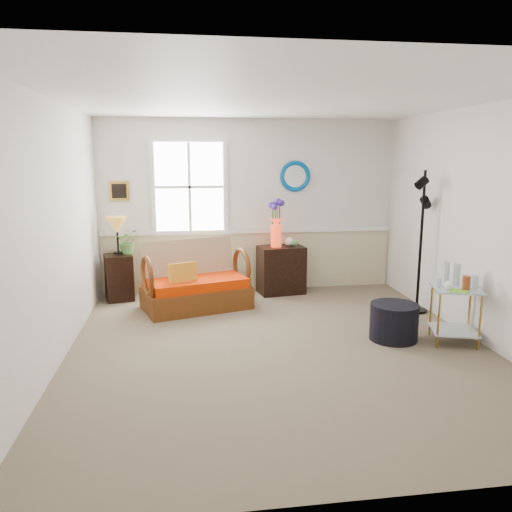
{
  "coord_description": "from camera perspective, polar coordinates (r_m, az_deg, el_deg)",
  "views": [
    {
      "loc": [
        -0.97,
        -5.05,
        2.03
      ],
      "look_at": [
        -0.21,
        0.32,
        0.96
      ],
      "focal_mm": 35.0,
      "sensor_mm": 36.0,
      "label": 1
    }
  ],
  "objects": [
    {
      "name": "floor",
      "position": [
        5.52,
        2.65,
        -10.37
      ],
      "size": [
        4.5,
        5.0,
        0.01
      ],
      "primitive_type": "cube",
      "color": "#786A4F",
      "rests_on": "ground"
    },
    {
      "name": "ceiling",
      "position": [
        5.17,
        2.92,
        17.52
      ],
      "size": [
        4.5,
        5.0,
        0.01
      ],
      "primitive_type": "cube",
      "color": "white",
      "rests_on": "walls"
    },
    {
      "name": "walls",
      "position": [
        5.19,
        2.78,
        3.11
      ],
      "size": [
        4.51,
        5.01,
        2.6
      ],
      "color": "silver",
      "rests_on": "floor"
    },
    {
      "name": "wainscot",
      "position": [
        7.75,
        -0.72,
        -0.57
      ],
      "size": [
        4.46,
        0.02,
        0.9
      ],
      "primitive_type": "cube",
      "color": "#C0B58B",
      "rests_on": "walls"
    },
    {
      "name": "chair_rail",
      "position": [
        7.66,
        -0.72,
        2.86
      ],
      "size": [
        4.46,
        0.04,
        0.06
      ],
      "primitive_type": "cube",
      "color": "white",
      "rests_on": "walls"
    },
    {
      "name": "window",
      "position": [
        7.53,
        -7.61,
        7.83
      ],
      "size": [
        1.14,
        0.06,
        1.44
      ],
      "primitive_type": null,
      "color": "white",
      "rests_on": "walls"
    },
    {
      "name": "picture",
      "position": [
        7.6,
        -15.37,
        7.18
      ],
      "size": [
        0.28,
        0.03,
        0.28
      ],
      "primitive_type": "cube",
      "color": "#AF852B",
      "rests_on": "walls"
    },
    {
      "name": "mirror",
      "position": [
        7.71,
        4.48,
        9.08
      ],
      "size": [
        0.47,
        0.07,
        0.47
      ],
      "primitive_type": "torus",
      "rotation": [
        1.57,
        0.0,
        0.0
      ],
      "color": "#0067A6",
      "rests_on": "walls"
    },
    {
      "name": "loveseat",
      "position": [
        6.82,
        -6.88,
        -2.24
      ],
      "size": [
        1.56,
        1.16,
        0.91
      ],
      "primitive_type": null,
      "rotation": [
        0.0,
        0.0,
        0.3
      ],
      "color": "brown",
      "rests_on": "floor"
    },
    {
      "name": "throw_pillow",
      "position": [
        6.64,
        -8.33,
        -2.39
      ],
      "size": [
        0.38,
        0.23,
        0.37
      ],
      "primitive_type": null,
      "rotation": [
        0.0,
        0.0,
        0.41
      ],
      "color": "#CC5306",
      "rests_on": "loveseat"
    },
    {
      "name": "lamp_stand",
      "position": [
        7.46,
        -15.38,
        -2.38
      ],
      "size": [
        0.45,
        0.45,
        0.66
      ],
      "primitive_type": null,
      "rotation": [
        0.0,
        0.0,
        0.24
      ],
      "color": "black",
      "rests_on": "floor"
    },
    {
      "name": "table_lamp",
      "position": [
        7.34,
        -15.55,
        2.22
      ],
      "size": [
        0.41,
        0.41,
        0.55
      ],
      "primitive_type": null,
      "rotation": [
        0.0,
        0.0,
        0.53
      ],
      "color": "#AF782B",
      "rests_on": "lamp_stand"
    },
    {
      "name": "potted_plant",
      "position": [
        7.39,
        -14.43,
        1.31
      ],
      "size": [
        0.37,
        0.4,
        0.29
      ],
      "primitive_type": "imported",
      "rotation": [
        0.0,
        0.0,
        0.1
      ],
      "color": "#4E853D",
      "rests_on": "lamp_stand"
    },
    {
      "name": "cabinet",
      "position": [
        7.56,
        2.88,
        -1.58
      ],
      "size": [
        0.72,
        0.52,
        0.72
      ],
      "primitive_type": null,
      "rotation": [
        0.0,
        0.0,
        0.14
      ],
      "color": "black",
      "rests_on": "floor"
    },
    {
      "name": "flower_vase",
      "position": [
        7.42,
        2.33,
        3.73
      ],
      "size": [
        0.28,
        0.28,
        0.7
      ],
      "primitive_type": null,
      "rotation": [
        0.0,
        0.0,
        0.56
      ],
      "color": "red",
      "rests_on": "cabinet"
    },
    {
      "name": "side_table",
      "position": [
        5.97,
        21.74,
        -6.29
      ],
      "size": [
        0.62,
        0.62,
        0.63
      ],
      "primitive_type": null,
      "rotation": [
        0.0,
        0.0,
        -0.29
      ],
      "color": "#B7822C",
      "rests_on": "floor"
    },
    {
      "name": "tabletop_items",
      "position": [
        5.85,
        21.95,
        -2.09
      ],
      "size": [
        0.62,
        0.62,
        0.26
      ],
      "primitive_type": null,
      "rotation": [
        0.0,
        0.0,
        -0.68
      ],
      "color": "silver",
      "rests_on": "side_table"
    },
    {
      "name": "floor_lamp",
      "position": [
        6.86,
        18.32,
        1.45
      ],
      "size": [
        0.33,
        0.33,
        1.87
      ],
      "primitive_type": null,
      "rotation": [
        0.0,
        0.0,
        0.27
      ],
      "color": "black",
      "rests_on": "floor"
    },
    {
      "name": "ottoman",
      "position": [
        5.89,
        15.47,
        -7.26
      ],
      "size": [
        0.71,
        0.71,
        0.41
      ],
      "primitive_type": "cylinder",
      "rotation": [
        0.0,
        0.0,
        0.43
      ],
      "color": "black",
      "rests_on": "floor"
    }
  ]
}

